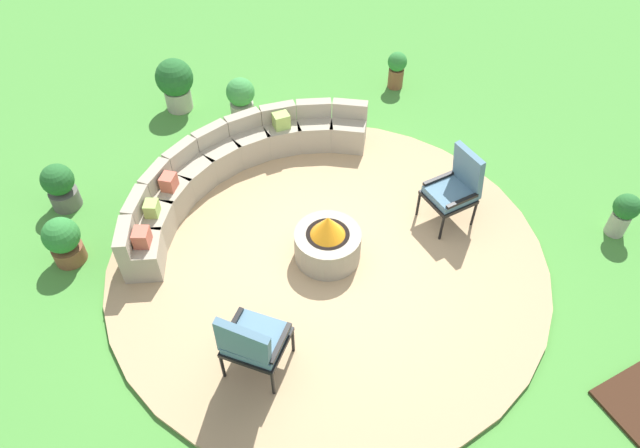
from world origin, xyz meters
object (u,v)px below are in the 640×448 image
(potted_plant_0, at_px, (175,82))
(potted_plant_4, at_px, (63,240))
(potted_plant_3, at_px, (241,96))
(potted_plant_5, at_px, (397,68))
(lounge_chair_front_right, at_px, (456,186))
(potted_plant_1, at_px, (624,213))
(fire_pit, at_px, (328,242))
(potted_plant_2, at_px, (60,186))
(lounge_chair_front_left, at_px, (252,342))
(curved_stone_bench, at_px, (232,167))

(potted_plant_0, relative_size, potted_plant_4, 1.31)
(potted_plant_3, bearing_deg, potted_plant_5, -9.90)
(lounge_chair_front_right, height_order, potted_plant_1, lounge_chair_front_right)
(fire_pit, xyz_separation_m, potted_plant_4, (-2.84, 1.49, 0.03))
(lounge_chair_front_right, xyz_separation_m, potted_plant_1, (1.78, -1.18, -0.25))
(potted_plant_0, relative_size, potted_plant_2, 1.27)
(potted_plant_0, bearing_deg, potted_plant_2, -144.69)
(lounge_chair_front_left, bearing_deg, potted_plant_0, 128.70)
(lounge_chair_front_left, xyz_separation_m, potted_plant_0, (0.80, 5.01, -0.13))
(potted_plant_1, distance_m, potted_plant_5, 4.25)
(potted_plant_1, distance_m, potted_plant_3, 5.70)
(fire_pit, bearing_deg, potted_plant_1, -20.65)
(potted_plant_0, distance_m, potted_plant_1, 6.72)
(fire_pit, relative_size, potted_plant_5, 1.28)
(lounge_chair_front_right, bearing_deg, potted_plant_0, 28.26)
(curved_stone_bench, height_order, potted_plant_0, potted_plant_0)
(lounge_chair_front_right, xyz_separation_m, potted_plant_4, (-4.58, 1.64, -0.27))
(lounge_chair_front_left, distance_m, potted_plant_1, 4.96)
(lounge_chair_front_left, distance_m, potted_plant_5, 5.77)
(lounge_chair_front_right, relative_size, potted_plant_2, 1.57)
(lounge_chair_front_left, bearing_deg, lounge_chair_front_right, 63.55)
(potted_plant_1, bearing_deg, fire_pit, 159.35)
(curved_stone_bench, relative_size, potted_plant_5, 6.28)
(fire_pit, relative_size, potted_plant_0, 0.94)
(potted_plant_1, bearing_deg, curved_stone_bench, 142.20)
(potted_plant_4, bearing_deg, potted_plant_1, -23.86)
(potted_plant_0, distance_m, potted_plant_4, 3.33)
(potted_plant_3, relative_size, potted_plant_5, 1.02)
(curved_stone_bench, distance_m, potted_plant_5, 3.51)
(potted_plant_1, bearing_deg, potted_plant_0, 128.02)
(curved_stone_bench, relative_size, lounge_chair_front_right, 3.74)
(potted_plant_0, height_order, potted_plant_5, potted_plant_0)
(potted_plant_3, bearing_deg, curved_stone_bench, -116.19)
(fire_pit, xyz_separation_m, lounge_chair_front_right, (1.75, -0.15, 0.29))
(curved_stone_bench, height_order, lounge_chair_front_right, lounge_chair_front_right)
(potted_plant_1, relative_size, potted_plant_3, 0.98)
(fire_pit, distance_m, potted_plant_5, 4.03)
(curved_stone_bench, distance_m, lounge_chair_front_left, 3.00)
(lounge_chair_front_right, distance_m, potted_plant_0, 4.74)
(potted_plant_2, bearing_deg, potted_plant_0, 35.31)
(fire_pit, height_order, potted_plant_2, fire_pit)
(curved_stone_bench, height_order, potted_plant_1, curved_stone_bench)
(potted_plant_2, xyz_separation_m, potted_plant_4, (-0.15, -1.01, -0.01))
(fire_pit, height_order, potted_plant_5, fire_pit)
(potted_plant_3, bearing_deg, lounge_chair_front_right, -66.31)
(potted_plant_2, relative_size, potted_plant_4, 1.03)
(lounge_chair_front_right, xyz_separation_m, potted_plant_3, (-1.52, 3.47, -0.27))
(curved_stone_bench, distance_m, potted_plant_3, 1.68)
(curved_stone_bench, distance_m, potted_plant_0, 2.16)
(curved_stone_bench, relative_size, potted_plant_3, 6.13)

